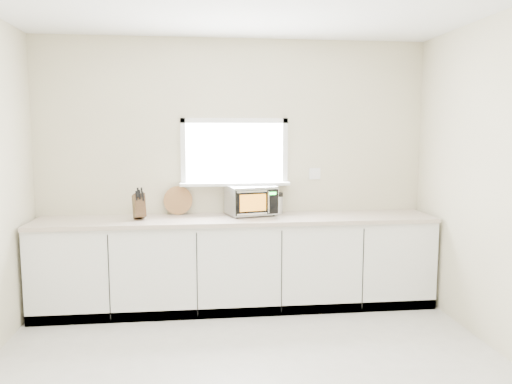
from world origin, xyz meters
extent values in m
cube|color=beige|center=(0.00, 2.00, 1.35)|extent=(4.00, 0.02, 2.70)
cube|color=white|center=(0.00, 1.99, 1.55)|extent=(1.00, 0.02, 0.60)
cube|color=white|center=(0.00, 1.92, 1.23)|extent=(1.12, 0.16, 0.03)
cube|color=white|center=(0.00, 1.97, 1.88)|extent=(1.10, 0.04, 0.05)
cube|color=white|center=(0.00, 1.97, 1.23)|extent=(1.10, 0.04, 0.05)
cube|color=white|center=(-0.53, 1.97, 1.55)|extent=(0.05, 0.04, 0.70)
cube|color=white|center=(0.53, 1.97, 1.55)|extent=(0.05, 0.04, 0.70)
cube|color=white|center=(0.85, 1.99, 1.32)|extent=(0.12, 0.01, 0.12)
cube|color=white|center=(0.00, 1.70, 0.44)|extent=(3.92, 0.60, 0.88)
cube|color=#BAAD9A|center=(0.00, 1.69, 0.90)|extent=(3.92, 0.64, 0.04)
cylinder|color=black|center=(0.00, 1.64, 0.93)|extent=(0.02, 0.02, 0.01)
cylinder|color=black|center=(-0.07, 1.91, 0.93)|extent=(0.02, 0.02, 0.01)
cylinder|color=black|center=(0.37, 1.74, 0.93)|extent=(0.02, 0.02, 0.01)
cylinder|color=black|center=(0.30, 2.01, 0.93)|extent=(0.02, 0.02, 0.01)
cube|color=#ADB0B5|center=(0.15, 1.83, 1.07)|extent=(0.53, 0.45, 0.28)
cube|color=black|center=(0.20, 1.65, 1.07)|extent=(0.43, 0.12, 0.24)
cube|color=orange|center=(0.15, 1.63, 1.07)|extent=(0.26, 0.07, 0.17)
cylinder|color=silver|center=(0.31, 1.65, 1.07)|extent=(0.02, 0.02, 0.22)
cube|color=black|center=(0.35, 1.69, 1.07)|extent=(0.11, 0.03, 0.24)
cube|color=#19FF33|center=(0.35, 1.68, 1.16)|extent=(0.08, 0.02, 0.03)
cube|color=silver|center=(0.15, 1.83, 1.21)|extent=(0.53, 0.45, 0.01)
cube|color=#4D371B|center=(-0.95, 1.70, 1.05)|extent=(0.16, 0.24, 0.26)
cube|color=black|center=(-0.96, 1.64, 1.16)|extent=(0.03, 0.05, 0.09)
cube|color=black|center=(-0.93, 1.65, 1.17)|extent=(0.03, 0.05, 0.09)
cube|color=black|center=(-0.90, 1.66, 1.15)|extent=(0.03, 0.05, 0.09)
cube|color=black|center=(-0.95, 1.65, 1.19)|extent=(0.03, 0.05, 0.09)
cube|color=black|center=(-0.91, 1.66, 1.19)|extent=(0.03, 0.05, 0.09)
cylinder|color=olive|center=(-0.58, 1.94, 1.07)|extent=(0.29, 0.07, 0.29)
cylinder|color=#ADB0B5|center=(0.43, 1.89, 1.01)|extent=(0.14, 0.14, 0.18)
cylinder|color=black|center=(0.43, 1.89, 1.12)|extent=(0.13, 0.13, 0.04)
camera|label=1|loc=(-0.38, -3.15, 1.77)|focal=35.00mm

